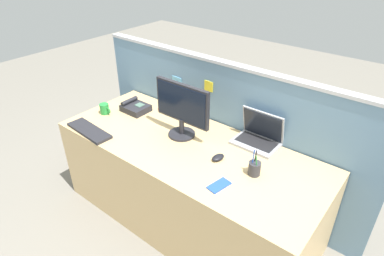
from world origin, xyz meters
name	(u,v)px	position (x,y,z in m)	size (l,w,h in m)	color
ground_plane	(188,216)	(0.00, 0.00, 0.00)	(10.00, 10.00, 0.00)	slate
desk	(188,183)	(0.00, 0.00, 0.36)	(2.02, 0.82, 0.71)	tan
cubicle_divider	(222,132)	(0.00, 0.45, 0.61)	(2.47, 0.08, 1.22)	#6084A3
desktop_monitor	(182,107)	(-0.12, 0.09, 0.94)	(0.46, 0.20, 0.41)	#232328
laptop	(259,135)	(0.38, 0.35, 0.78)	(0.32, 0.23, 0.24)	#9EA0A8
desk_phone	(135,107)	(-0.68, 0.13, 0.74)	(0.21, 0.18, 0.09)	#232328
keyboard_main	(89,131)	(-0.70, -0.33, 0.72)	(0.42, 0.14, 0.02)	#232328
computer_mouse_right_hand	(218,157)	(0.27, -0.01, 0.73)	(0.06, 0.10, 0.03)	black
pen_cup	(254,168)	(0.54, 0.01, 0.76)	(0.08, 0.08, 0.18)	#333338
cell_phone_red_case	(166,109)	(-0.49, 0.31, 0.72)	(0.06, 0.13, 0.01)	#B22323
cell_phone_blue_case	(219,185)	(0.43, -0.22, 0.72)	(0.07, 0.15, 0.01)	blue
coffee_mug	(105,109)	(-0.85, -0.06, 0.76)	(0.11, 0.08, 0.09)	#238438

